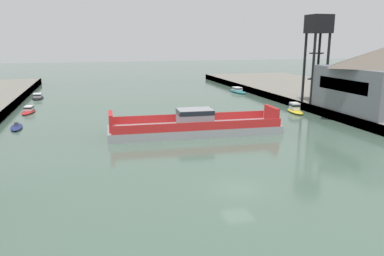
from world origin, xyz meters
name	(u,v)px	position (x,y,z in m)	size (l,w,h in m)	color
ground_plane	(238,189)	(0.00, 0.00, 0.00)	(400.00, 400.00, 0.00)	#4C6656
chain_ferry	(195,126)	(1.75, 19.77, 1.04)	(23.47, 7.18, 3.38)	#939399
moored_boat_near_left	(295,109)	(22.73, 29.58, 0.65)	(2.56, 5.51, 1.74)	yellow
moored_boat_mid_left	(38,97)	(-22.74, 59.08, 0.44)	(2.62, 6.60, 1.17)	black
moored_boat_mid_right	(16,127)	(-22.18, 29.34, 0.24)	(1.88, 5.10, 0.95)	navy
moored_boat_far_left	(238,90)	(23.08, 56.84, 0.45)	(2.81, 7.80, 1.22)	#237075
moored_boat_far_right	(29,110)	(-22.24, 41.97, 0.43)	(2.51, 5.69, 1.16)	red
warehouse_shed	(381,79)	(32.64, 21.26, 6.40)	(14.23, 16.39, 9.88)	slate
crane_tower	(318,33)	(26.95, 30.67, 13.64)	(3.63, 3.63, 15.20)	black
bollard_right_far	(375,119)	(25.93, 14.05, 1.85)	(0.32, 0.32, 0.71)	black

